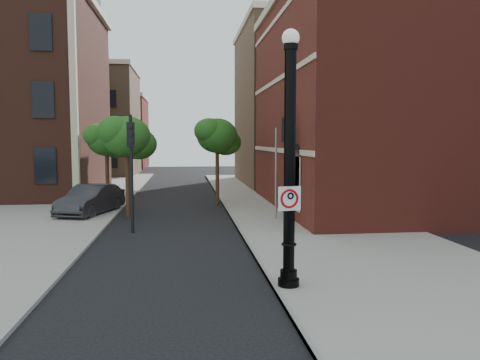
{
  "coord_description": "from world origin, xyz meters",
  "views": [
    {
      "loc": [
        -0.35,
        -12.77,
        4.07
      ],
      "look_at": [
        1.41,
        2.0,
        2.8
      ],
      "focal_mm": 35.0,
      "sensor_mm": 36.0,
      "label": 1
    }
  ],
  "objects": [
    {
      "name": "street_tree_c",
      "position": [
        1.73,
        16.47,
        4.28
      ],
      "size": [
        3.01,
        2.72,
        5.43
      ],
      "color": "#362215",
      "rests_on": "ground"
    },
    {
      "name": "bg_building_tan_b",
      "position": [
        16.0,
        30.0,
        7.0
      ],
      "size": [
        22.0,
        14.0,
        14.0
      ],
      "primitive_type": "cube",
      "color": "#7F6045",
      "rests_on": "ground"
    },
    {
      "name": "bg_building_tan_a",
      "position": [
        -12.0,
        44.0,
        6.0
      ],
      "size": [
        12.0,
        12.0,
        12.0
      ],
      "primitive_type": "cube",
      "color": "#7F6045",
      "rests_on": "ground"
    },
    {
      "name": "lamppost",
      "position": [
        2.43,
        -0.59,
        3.21
      ],
      "size": [
        0.59,
        0.59,
        6.96
      ],
      "color": "black",
      "rests_on": "ground"
    },
    {
      "name": "sidewalk_right",
      "position": [
        6.0,
        10.0,
        0.06
      ],
      "size": [
        8.0,
        60.0,
        0.12
      ],
      "primitive_type": "cube",
      "color": "gray",
      "rests_on": "ground"
    },
    {
      "name": "curb_edge",
      "position": [
        2.05,
        10.0,
        0.07
      ],
      "size": [
        0.1,
        60.0,
        0.14
      ],
      "primitive_type": "cube",
      "color": "gray",
      "rests_on": "ground"
    },
    {
      "name": "parked_car",
      "position": [
        -5.43,
        13.26,
        0.83
      ],
      "size": [
        3.13,
        5.32,
        1.66
      ],
      "primitive_type": "imported",
      "rotation": [
        0.0,
        0.0,
        -0.29
      ],
      "color": "#29282D",
      "rests_on": "ground"
    },
    {
      "name": "no_parking_sign",
      "position": [
        2.4,
        -0.76,
        2.54
      ],
      "size": [
        0.64,
        0.16,
        0.65
      ],
      "rotation": [
        0.0,
        0.0,
        0.2
      ],
      "color": "white",
      "rests_on": "ground"
    },
    {
      "name": "brick_wall_building",
      "position": [
        16.0,
        14.0,
        6.26
      ],
      "size": [
        22.3,
        16.3,
        12.5
      ],
      "color": "maroon",
      "rests_on": "ground"
    },
    {
      "name": "street_tree_b",
      "position": [
        -5.19,
        17.68,
        4.02
      ],
      "size": [
        2.83,
        2.56,
        5.1
      ],
      "color": "#362215",
      "rests_on": "ground"
    },
    {
      "name": "traffic_signal_right",
      "position": [
        4.44,
        8.93,
        3.69
      ],
      "size": [
        0.43,
        0.48,
        5.47
      ],
      "rotation": [
        0.0,
        0.0,
        0.37
      ],
      "color": "black",
      "rests_on": "ground"
    },
    {
      "name": "utility_pole",
      "position": [
        4.19,
        10.16,
        2.34
      ],
      "size": [
        0.09,
        0.09,
        4.68
      ],
      "primitive_type": "cylinder",
      "color": "#999999",
      "rests_on": "ground"
    },
    {
      "name": "bg_building_red",
      "position": [
        -12.0,
        58.0,
        5.0
      ],
      "size": [
        12.0,
        12.0,
        10.0
      ],
      "primitive_type": "cube",
      "color": "maroon",
      "rests_on": "ground"
    },
    {
      "name": "sidewalk_left",
      "position": [
        -9.0,
        18.0,
        0.06
      ],
      "size": [
        10.0,
        50.0,
        0.12
      ],
      "primitive_type": "cube",
      "color": "gray",
      "rests_on": "ground"
    },
    {
      "name": "street_tree_a",
      "position": [
        -3.29,
        12.27,
        4.19
      ],
      "size": [
        2.95,
        2.66,
        5.31
      ],
      "color": "#362215",
      "rests_on": "ground"
    },
    {
      "name": "traffic_signal_left",
      "position": [
        -2.65,
        7.96,
        3.48
      ],
      "size": [
        0.32,
        0.42,
        5.17
      ],
      "rotation": [
        0.0,
        0.0,
        -0.0
      ],
      "color": "black",
      "rests_on": "ground"
    },
    {
      "name": "ground",
      "position": [
        0.0,
        0.0,
        0.0
      ],
      "size": [
        120.0,
        120.0,
        0.0
      ],
      "primitive_type": "plane",
      "color": "black",
      "rests_on": "ground"
    }
  ]
}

